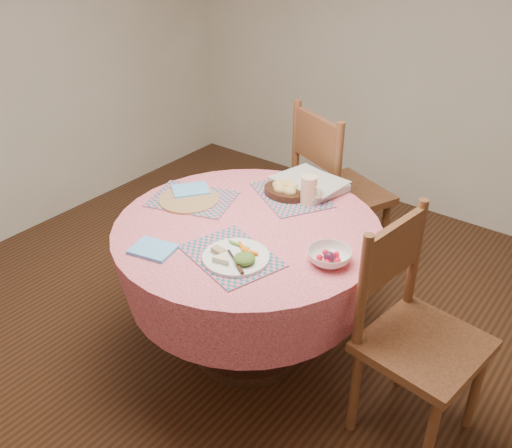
# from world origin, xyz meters

# --- Properties ---
(ground) EXTENTS (4.00, 4.00, 0.00)m
(ground) POSITION_xyz_m (0.00, 0.00, 0.00)
(ground) COLOR #331C0F
(ground) RESTS_ON ground
(room_envelope) EXTENTS (4.01, 4.01, 2.71)m
(room_envelope) POSITION_xyz_m (0.00, 0.00, 1.71)
(room_envelope) COLOR silver
(room_envelope) RESTS_ON ground
(dining_table) EXTENTS (1.24, 1.24, 0.75)m
(dining_table) POSITION_xyz_m (0.00, 0.00, 0.56)
(dining_table) COLOR #FB7584
(dining_table) RESTS_ON ground
(chair_right) EXTENTS (0.50, 0.52, 1.01)m
(chair_right) POSITION_xyz_m (0.82, 0.05, 0.52)
(chair_right) COLOR brown
(chair_right) RESTS_ON ground
(chair_back) EXTENTS (0.63, 0.62, 1.06)m
(chair_back) POSITION_xyz_m (-0.07, 0.92, 0.55)
(chair_back) COLOR brown
(chair_back) RESTS_ON ground
(placemat_front) EXTENTS (0.47, 0.40, 0.01)m
(placemat_front) POSITION_xyz_m (0.10, -0.24, 0.75)
(placemat_front) COLOR #13646C
(placemat_front) RESTS_ON dining_table
(placemat_left) EXTENTS (0.47, 0.41, 0.01)m
(placemat_left) POSITION_xyz_m (-0.38, 0.04, 0.75)
(placemat_left) COLOR #13646C
(placemat_left) RESTS_ON dining_table
(placemat_back) EXTENTS (0.50, 0.46, 0.01)m
(placemat_back) POSITION_xyz_m (-0.01, 0.38, 0.75)
(placemat_back) COLOR #13646C
(placemat_back) RESTS_ON dining_table
(wicker_trivet) EXTENTS (0.30, 0.30, 0.01)m
(wicker_trivet) POSITION_xyz_m (-0.39, 0.02, 0.76)
(wicker_trivet) COLOR olive
(wicker_trivet) RESTS_ON dining_table
(napkin_near) EXTENTS (0.21, 0.18, 0.01)m
(napkin_near) POSITION_xyz_m (-0.19, -0.41, 0.76)
(napkin_near) COLOR #60B2F8
(napkin_near) RESTS_ON dining_table
(napkin_far) EXTENTS (0.22, 0.23, 0.01)m
(napkin_far) POSITION_xyz_m (-0.44, 0.09, 0.76)
(napkin_far) COLOR #60B2F8
(napkin_far) RESTS_ON placemat_left
(dinner_plate) EXTENTS (0.28, 0.28, 0.05)m
(dinner_plate) POSITION_xyz_m (0.14, -0.25, 0.77)
(dinner_plate) COLOR white
(dinner_plate) RESTS_ON placemat_front
(bread_bowl) EXTENTS (0.23, 0.23, 0.08)m
(bread_bowl) POSITION_xyz_m (-0.03, 0.35, 0.79)
(bread_bowl) COLOR black
(bread_bowl) RESTS_ON placemat_back
(latte_mug) EXTENTS (0.12, 0.08, 0.14)m
(latte_mug) POSITION_xyz_m (0.11, 0.35, 0.83)
(latte_mug) COLOR beige
(latte_mug) RESTS_ON placemat_back
(fruit_bowl) EXTENTS (0.20, 0.20, 0.06)m
(fruit_bowl) POSITION_xyz_m (0.45, -0.03, 0.78)
(fruit_bowl) COLOR white
(fruit_bowl) RESTS_ON dining_table
(newspaper_stack) EXTENTS (0.40, 0.34, 0.04)m
(newspaper_stack) POSITION_xyz_m (0.01, 0.50, 0.78)
(newspaper_stack) COLOR silver
(newspaper_stack) RESTS_ON dining_table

